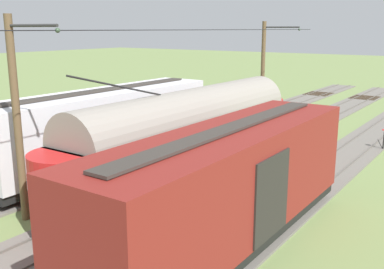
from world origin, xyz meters
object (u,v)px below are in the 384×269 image
(spare_tie_stack, at_px, (133,133))
(track_end_bumper, at_px, (247,114))
(catenary_pole_foreground, at_px, (264,74))
(catenary_pole_mid_near, at_px, (18,118))
(boxcar_adjacent, at_px, (105,126))
(vintage_streetcar, at_px, (191,134))
(switch_stand, at_px, (384,139))
(coach_far_siding, at_px, (229,185))

(spare_tie_stack, height_order, track_end_bumper, track_end_bumper)
(catenary_pole_foreground, relative_size, track_end_bumper, 4.14)
(catenary_pole_mid_near, relative_size, spare_tie_stack, 3.10)
(boxcar_adjacent, distance_m, catenary_pole_mid_near, 7.09)
(vintage_streetcar, height_order, boxcar_adjacent, vintage_streetcar)
(catenary_pole_foreground, bearing_deg, boxcar_adjacent, 79.82)
(switch_stand, bearing_deg, vintage_streetcar, 60.47)
(coach_far_siding, height_order, catenary_pole_foreground, catenary_pole_foreground)
(boxcar_adjacent, xyz_separation_m, track_end_bumper, (-0.00, -15.29, -1.76))
(catenary_pole_foreground, distance_m, switch_stand, 9.32)
(coach_far_siding, bearing_deg, vintage_streetcar, -44.67)
(coach_far_siding, height_order, spare_tie_stack, coach_far_siding)
(vintage_streetcar, distance_m, boxcar_adjacent, 4.87)
(catenary_pole_mid_near, distance_m, spare_tie_stack, 13.88)
(catenary_pole_mid_near, distance_m, switch_stand, 20.22)
(switch_stand, bearing_deg, track_end_bumper, -18.85)
(vintage_streetcar, height_order, catenary_pole_foreground, catenary_pole_foreground)
(coach_far_siding, distance_m, switch_stand, 15.75)
(catenary_pole_mid_near, bearing_deg, track_end_bumper, -83.83)
(coach_far_siding, distance_m, spare_tie_stack, 16.34)
(coach_far_siding, bearing_deg, spare_tie_stack, -36.87)
(track_end_bumper, bearing_deg, vintage_streetcar, 108.25)
(spare_tie_stack, bearing_deg, switch_stand, -157.66)
(vintage_streetcar, bearing_deg, catenary_pole_mid_near, 70.99)
(boxcar_adjacent, distance_m, catenary_pole_foreground, 13.44)
(switch_stand, relative_size, spare_tie_stack, 0.51)
(coach_far_siding, relative_size, track_end_bumper, 6.87)
(boxcar_adjacent, bearing_deg, coach_far_siding, 157.05)
(catenary_pole_foreground, height_order, catenary_pole_mid_near, same)
(vintage_streetcar, bearing_deg, switch_stand, -119.53)
(switch_stand, bearing_deg, coach_far_siding, 85.13)
(boxcar_adjacent, distance_m, spare_tie_stack, 6.84)
(vintage_streetcar, height_order, spare_tie_stack, vintage_streetcar)
(switch_stand, relative_size, track_end_bumper, 0.69)
(vintage_streetcar, relative_size, track_end_bumper, 9.35)
(switch_stand, bearing_deg, boxcar_adjacent, 46.45)
(catenary_pole_foreground, distance_m, catenary_pole_mid_near, 19.59)
(spare_tie_stack, relative_size, track_end_bumper, 1.33)
(spare_tie_stack, distance_m, track_end_bumper, 10.20)
(boxcar_adjacent, relative_size, spare_tie_stack, 5.67)
(spare_tie_stack, xyz_separation_m, track_end_bumper, (-3.35, -9.63, 0.13))
(vintage_streetcar, xyz_separation_m, catenary_pole_foreground, (2.46, -12.44, 1.63))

